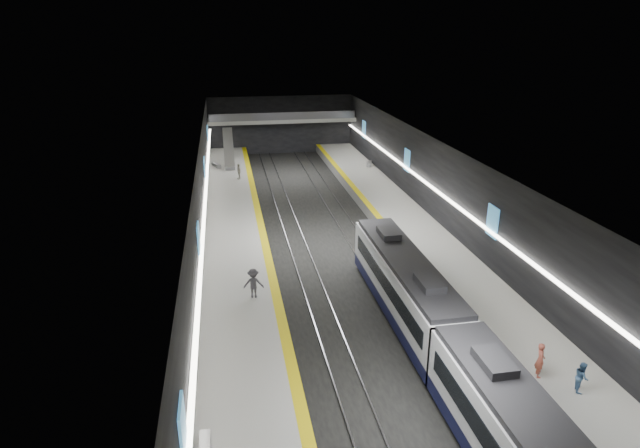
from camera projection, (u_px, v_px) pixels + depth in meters
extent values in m
plane|color=black|center=(329.00, 247.00, 44.12)|extent=(70.00, 70.00, 0.00)
cube|color=beige|center=(329.00, 152.00, 41.32)|extent=(20.00, 70.00, 0.04)
cube|color=black|center=(202.00, 208.00, 41.05)|extent=(0.04, 70.00, 8.00)
cube|color=black|center=(447.00, 194.00, 44.38)|extent=(0.04, 70.00, 8.00)
cube|color=black|center=(281.00, 125.00, 74.97)|extent=(20.00, 0.04, 8.00)
cube|color=slate|center=(237.00, 248.00, 42.70)|extent=(5.00, 70.00, 1.00)
cube|color=#A5A5A0|center=(237.00, 242.00, 42.52)|extent=(5.00, 70.00, 0.02)
cube|color=yellow|center=(264.00, 240.00, 42.88)|extent=(0.60, 70.00, 0.02)
cube|color=slate|center=(416.00, 235.00, 45.20)|extent=(5.00, 70.00, 1.00)
cube|color=#A5A5A0|center=(416.00, 230.00, 45.02)|extent=(5.00, 70.00, 0.02)
cube|color=yellow|center=(391.00, 231.00, 44.65)|extent=(0.60, 70.00, 0.02)
cube|color=gray|center=(290.00, 249.00, 43.56)|extent=(0.08, 70.00, 0.12)
cube|color=gray|center=(307.00, 248.00, 43.80)|extent=(0.08, 70.00, 0.12)
cube|color=gray|center=(350.00, 245.00, 44.40)|extent=(0.08, 70.00, 0.12)
cube|color=gray|center=(367.00, 244.00, 44.64)|extent=(0.08, 70.00, 0.12)
cube|color=black|center=(544.00, 432.00, 18.79)|extent=(2.44, 14.25, 0.30)
cube|color=black|center=(404.00, 305.00, 33.48)|extent=(2.65, 15.00, 0.80)
cube|color=silver|center=(405.00, 281.00, 32.90)|extent=(2.65, 15.00, 2.50)
cube|color=black|center=(407.00, 261.00, 32.41)|extent=(2.44, 14.25, 0.30)
cube|color=black|center=(405.00, 281.00, 32.89)|extent=(2.69, 13.20, 1.00)
cube|color=black|center=(456.00, 351.00, 25.99)|extent=(1.85, 0.05, 1.20)
cube|color=#4391C9|center=(183.00, 431.00, 17.85)|extent=(0.10, 1.50, 2.20)
cube|color=#4391C9|center=(199.00, 241.00, 33.52)|extent=(0.10, 1.50, 2.20)
cube|color=#4391C9|center=(205.00, 169.00, 50.10)|extent=(0.10, 1.50, 2.20)
cube|color=#4391C9|center=(208.00, 135.00, 65.77)|extent=(0.10, 1.50, 2.20)
cube|color=#4391C9|center=(492.00, 221.00, 36.82)|extent=(0.10, 1.50, 2.20)
cube|color=#4391C9|center=(407.00, 160.00, 53.41)|extent=(0.10, 1.50, 2.20)
cube|color=#4391C9|center=(364.00, 129.00, 69.08)|extent=(0.10, 1.50, 2.20)
cube|color=white|center=(204.00, 210.00, 41.16)|extent=(0.25, 68.60, 0.12)
cube|color=white|center=(444.00, 197.00, 44.42)|extent=(0.25, 68.60, 0.12)
cube|color=gray|center=(282.00, 120.00, 72.78)|extent=(20.00, 3.00, 0.50)
cube|color=#47474C|center=(283.00, 116.00, 71.18)|extent=(19.60, 0.08, 1.00)
cube|color=#99999E|center=(229.00, 148.00, 65.81)|extent=(1.20, 7.50, 3.92)
cube|color=#99999E|center=(205.00, 447.00, 21.62)|extent=(0.46, 1.61, 0.39)
cube|color=#99999E|center=(217.00, 165.00, 64.74)|extent=(1.11, 1.86, 0.44)
cube|color=#99999E|center=(369.00, 164.00, 65.38)|extent=(1.06, 1.88, 0.44)
imported|color=#AA4E3F|center=(540.00, 360.00, 26.01)|extent=(0.63, 0.77, 1.83)
imported|color=#446893|center=(581.00, 377.00, 25.00)|extent=(0.83, 0.92, 1.53)
imported|color=beige|center=(239.00, 171.00, 59.50)|extent=(0.71, 1.10, 1.74)
imported|color=#3A3940|center=(253.00, 283.00, 33.56)|extent=(1.34, 0.87, 1.95)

